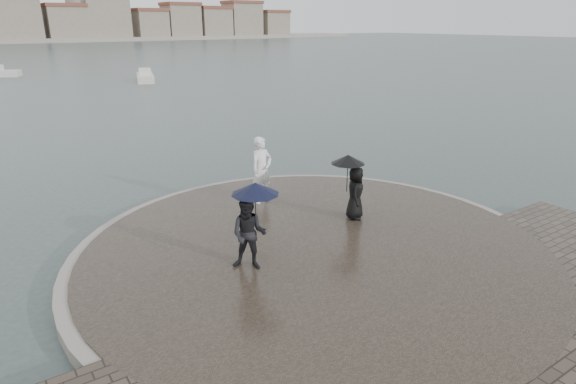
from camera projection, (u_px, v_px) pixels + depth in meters
ground at (419, 323)px, 9.89m from camera, size 400.00×400.00×0.00m
kerb_ring at (316, 252)px, 12.57m from camera, size 12.50×12.50×0.32m
quay_tip at (316, 251)px, 12.56m from camera, size 11.90×11.90×0.36m
statue at (262, 170)px, 15.19m from camera, size 0.85×0.63×2.13m
visitor_left at (251, 222)px, 11.05m from camera, size 1.34×1.18×2.04m
visitor_right at (353, 183)px, 13.86m from camera, size 1.19×1.04×1.95m
boats at (16, 83)px, 45.51m from camera, size 26.19×24.43×1.50m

